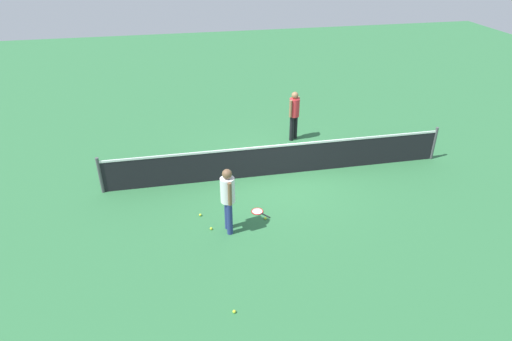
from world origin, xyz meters
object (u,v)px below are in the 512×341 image
player_far_side (294,112)px  tennis_racket_near_player (258,212)px  tennis_ball_midcourt (234,312)px  player_near_side (228,196)px  tennis_ball_by_net (265,218)px  tennis_racket_far_player (284,151)px  tennis_ball_near_player (200,215)px  tennis_ball_baseline (211,229)px

player_far_side → tennis_racket_near_player: 4.69m
player_far_side → tennis_ball_midcourt: (-3.22, -7.29, -0.98)m
player_near_side → tennis_ball_by_net: player_near_side is taller
tennis_ball_by_net → tennis_racket_near_player: bearing=108.5°
tennis_racket_far_player → tennis_ball_near_player: 4.29m
tennis_ball_by_net → tennis_ball_baseline: 1.40m
tennis_racket_near_player → tennis_ball_near_player: (-1.48, 0.13, 0.02)m
tennis_ball_midcourt → tennis_racket_near_player: bearing=70.5°
tennis_ball_near_player → tennis_ball_midcourt: size_ratio=1.00×
tennis_ball_baseline → player_near_side: bearing=-15.8°
tennis_racket_far_player → tennis_ball_near_player: size_ratio=8.25×
tennis_ball_midcourt → player_near_side: bearing=83.7°
tennis_racket_near_player → tennis_racket_far_player: same height
tennis_ball_by_net → tennis_ball_baseline: size_ratio=1.00×
tennis_racket_near_player → tennis_ball_near_player: tennis_ball_near_player is taller
player_far_side → tennis_racket_far_player: 1.45m
player_near_side → tennis_ball_midcourt: bearing=-96.3°
tennis_racket_near_player → tennis_ball_baseline: bearing=-158.5°
tennis_ball_midcourt → tennis_ball_near_player: bearing=96.0°
player_near_side → tennis_ball_midcourt: size_ratio=25.76×
player_near_side → tennis_racket_far_player: player_near_side is taller
tennis_ball_by_net → player_near_side: bearing=-163.9°
player_far_side → tennis_ball_near_player: player_far_side is taller
player_far_side → tennis_racket_near_player: (-2.08, -4.09, -1.00)m
tennis_ball_by_net → tennis_ball_baseline: same height
tennis_ball_by_net → tennis_ball_near_player: bearing=163.5°
tennis_racket_far_player → player_far_side: bearing=57.5°
tennis_ball_midcourt → tennis_ball_baseline: same height
tennis_ball_near_player → player_far_side: bearing=48.0°
player_near_side → tennis_racket_far_player: size_ratio=3.12×
tennis_racket_near_player → tennis_ball_by_net: tennis_ball_by_net is taller
tennis_racket_far_player → tennis_ball_by_net: bearing=-111.6°
player_far_side → tennis_ball_baseline: bearing=-126.2°
player_near_side → player_far_side: (2.93, 4.71, 0.00)m
tennis_ball_by_net → tennis_ball_midcourt: 3.12m
tennis_ball_baseline → tennis_racket_far_player: bearing=53.0°
tennis_ball_near_player → tennis_ball_midcourt: (0.35, -3.33, 0.00)m
tennis_ball_near_player → tennis_ball_baseline: (0.21, -0.63, 0.00)m
player_far_side → tennis_ball_midcourt: bearing=-113.8°
tennis_ball_by_net → tennis_ball_midcourt: same height
tennis_ball_near_player → player_near_side: bearing=-49.9°
player_near_side → tennis_racket_near_player: 1.45m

